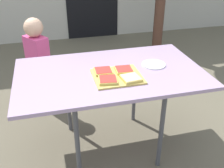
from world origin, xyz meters
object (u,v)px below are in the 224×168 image
cutting_board (117,76)px  child_left (38,58)px  dining_table (110,77)px  plate_white_right (154,64)px  pizza_slice_far_left (103,71)px  pizza_slice_near_right (131,78)px  pizza_slice_far_right (124,70)px  pizza_slice_near_left (108,80)px

cutting_board → child_left: child_left is taller
dining_table → cutting_board: (0.03, -0.10, 0.06)m
plate_white_right → pizza_slice_far_left: bearing=-173.2°
pizza_slice_far_left → child_left: 0.99m
pizza_slice_near_right → pizza_slice_far_right: bearing=93.4°
pizza_slice_far_left → pizza_slice_near_right: 0.23m
dining_table → child_left: child_left is taller
cutting_board → plate_white_right: cutting_board is taller
dining_table → pizza_slice_near_left: bearing=-109.1°
pizza_slice_far_right → pizza_slice_near_right: size_ratio=0.95×
pizza_slice_near_right → plate_white_right: bearing=38.9°
plate_white_right → pizza_slice_far_right: bearing=-165.9°
pizza_slice_far_right → plate_white_right: size_ratio=0.73×
child_left → pizza_slice_far_right: bearing=-53.3°
pizza_slice_near_right → pizza_slice_near_left: bearing=174.5°
cutting_board → pizza_slice_far_right: 0.09m
pizza_slice_far_right → child_left: (-0.64, 0.85, -0.20)m
pizza_slice_far_right → pizza_slice_far_left: bearing=174.0°
dining_table → pizza_slice_near_right: (0.10, -0.18, 0.07)m
cutting_board → child_left: 1.09m
pizza_slice_far_right → child_left: size_ratio=0.14×
cutting_board → pizza_slice_near_right: size_ratio=2.39×
pizza_slice_near_left → pizza_slice_near_right: bearing=-5.5°
dining_table → child_left: size_ratio=1.46×
dining_table → cutting_board: size_ratio=4.07×
plate_white_right → child_left: size_ratio=0.19×
pizza_slice_far_left → pizza_slice_near_right: bearing=-44.0°
pizza_slice_near_left → dining_table: bearing=70.9°
cutting_board → pizza_slice_near_left: pizza_slice_near_left is taller
pizza_slice_far_left → child_left: (-0.48, 0.84, -0.20)m
dining_table → pizza_slice_far_left: 0.10m
dining_table → pizza_slice_far_right: (0.10, -0.04, 0.07)m
dining_table → pizza_slice_far_left: (-0.06, -0.02, 0.07)m
pizza_slice_far_right → pizza_slice_near_left: same height
cutting_board → pizza_slice_near_left: bearing=-143.0°
plate_white_right → child_left: (-0.90, 0.79, -0.18)m
pizza_slice_far_right → plate_white_right: pizza_slice_far_right is taller
plate_white_right → child_left: bearing=138.8°
pizza_slice_far_left → cutting_board: bearing=-41.7°
dining_table → child_left: bearing=123.6°
dining_table → pizza_slice_near_right: size_ratio=9.74×
pizza_slice_far_left → child_left: size_ratio=0.14×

